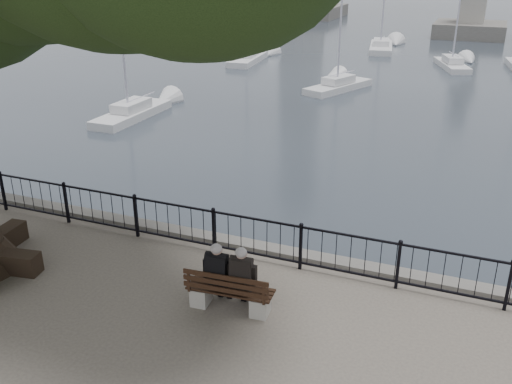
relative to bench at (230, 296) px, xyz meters
The scene contains 11 objects.
harbor 2.55m from the bench, 95.79° to the left, with size 260.00×260.00×1.20m.
railing 1.94m from the bench, 97.29° to the left, with size 22.06×0.06×1.00m.
bench is the anchor object (origin of this frame).
person_left 0.41m from the bench, 161.48° to the left, with size 0.41×0.69×1.36m.
person_right 0.42m from the bench, 25.01° to the left, with size 0.41×0.69×1.36m.
lion_monument 49.38m from the bench, 87.96° to the left, with size 6.19×6.19×9.09m.
sailboat_a 17.89m from the bench, 129.39° to the left, with size 1.39×4.97×9.48m.
sailboat_b 23.54m from the bench, 99.44° to the left, with size 3.02×4.96×11.31m.
sailboat_e 31.98m from the bench, 112.17° to the left, with size 2.09×5.63×11.94m.
sailboat_f 32.66m from the bench, 87.28° to the left, with size 2.84×4.97×9.78m.
sailboat_h 38.71m from the bench, 96.39° to the left, with size 2.65×6.22×14.16m.
Camera 1 is at (4.06, -7.54, 6.15)m, focal length 40.00 mm.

